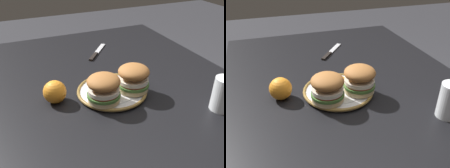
# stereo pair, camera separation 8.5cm
# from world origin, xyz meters

# --- Properties ---
(dining_table) EXTENTS (1.42, 0.98, 0.75)m
(dining_table) POSITION_xyz_m (0.00, 0.00, 0.66)
(dining_table) COLOR black
(dining_table) RESTS_ON ground
(dinner_plate) EXTENTS (0.27, 0.27, 0.02)m
(dinner_plate) POSITION_xyz_m (-0.01, 0.06, 0.76)
(dinner_plate) COLOR white
(dinner_plate) RESTS_ON dining_table
(sandwich_half_left) EXTENTS (0.14, 0.14, 0.10)m
(sandwich_half_left) POSITION_xyz_m (-0.05, -0.01, 0.82)
(sandwich_half_left) COLOR beige
(sandwich_half_left) RESTS_ON dinner_plate
(sandwich_half_right) EXTENTS (0.12, 0.12, 0.10)m
(sandwich_half_right) POSITION_xyz_m (-0.07, 0.11, 0.82)
(sandwich_half_right) COLOR beige
(sandwich_half_right) RESTS_ON dinner_plate
(orange_peel_curled) EXTENTS (0.07, 0.07, 0.01)m
(orange_peel_curled) POSITION_xyz_m (0.03, 0.06, 0.77)
(orange_peel_curled) COLOR orange
(orange_peel_curled) RESTS_ON dinner_plate
(orange_peel_strip_long) EXTENTS (0.08, 0.07, 0.01)m
(orange_peel_strip_long) POSITION_xyz_m (0.06, 0.02, 0.77)
(orange_peel_strip_long) COLOR orange
(orange_peel_strip_long) RESTS_ON dinner_plate
(drinking_glass) EXTENTS (0.07, 0.07, 0.12)m
(drinking_glass) POSITION_xyz_m (-0.26, -0.24, 0.80)
(drinking_glass) COLOR white
(drinking_glass) RESTS_ON dining_table
(whole_orange) EXTENTS (0.08, 0.08, 0.08)m
(whole_orange) POSITION_xyz_m (0.02, 0.27, 0.79)
(whole_orange) COLOR orange
(whole_orange) RESTS_ON dining_table
(table_knife) EXTENTS (0.19, 0.15, 0.01)m
(table_knife) POSITION_xyz_m (0.37, -0.02, 0.75)
(table_knife) COLOR silver
(table_knife) RESTS_ON dining_table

